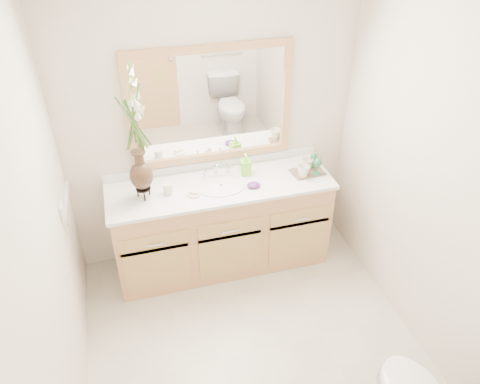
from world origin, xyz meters
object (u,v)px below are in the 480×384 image
object	(u,v)px
flower_vase	(135,131)
soap_bottle	(245,165)
tumbler	(168,189)
tray	(307,172)

from	to	relation	value
flower_vase	soap_bottle	bearing A→B (deg)	7.81
flower_vase	tumbler	xyz separation A→B (m)	(0.19, 0.00, -0.53)
flower_vase	tray	xyz separation A→B (m)	(1.36, -0.01, -0.57)
flower_vase	soap_bottle	size ratio (longest dim) A/B	4.98
soap_bottle	tray	distance (m)	0.53
soap_bottle	tumbler	bearing A→B (deg)	-163.85
flower_vase	tumbler	distance (m)	0.56
flower_vase	soap_bottle	xyz separation A→B (m)	(0.85, 0.12, -0.49)
tumbler	soap_bottle	xyz separation A→B (m)	(0.67, 0.12, 0.04)
flower_vase	tumbler	bearing A→B (deg)	0.52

